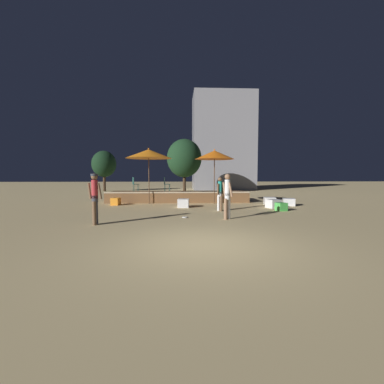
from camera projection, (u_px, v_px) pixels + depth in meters
ground_plane at (204, 245)px, 6.44m from camera, size 120.00×120.00×0.00m
wooden_deck at (178, 197)px, 17.04m from camera, size 9.01×2.41×0.71m
patio_umbrella_0 at (214, 155)px, 15.31m from camera, size 2.34×2.34×3.29m
patio_umbrella_1 at (149, 154)px, 15.41m from camera, size 2.77×2.77×3.37m
cube_seat_0 at (116, 201)px, 14.87m from camera, size 0.53×0.53×0.43m
cube_seat_1 at (281, 207)px, 12.55m from camera, size 0.55×0.55×0.39m
cube_seat_2 at (273, 204)px, 13.63m from camera, size 0.78×0.78×0.45m
cube_seat_3 at (270, 201)px, 14.89m from camera, size 0.72×0.72×0.46m
cube_seat_4 at (289, 202)px, 14.64m from camera, size 0.77×0.77×0.42m
cube_seat_5 at (183, 203)px, 13.85m from camera, size 0.65×0.65×0.46m
person_0 at (95, 196)px, 8.99m from camera, size 0.51×0.31×1.80m
person_1 at (227, 194)px, 10.09m from camera, size 0.38×0.50×1.80m
person_2 at (220, 193)px, 12.43m from camera, size 0.39×0.39×1.65m
bistro_chair_0 at (134, 183)px, 16.34m from camera, size 0.45×0.44×0.90m
bistro_chair_1 at (166, 183)px, 16.41m from camera, size 0.40×0.40×0.90m
frisbee_disc at (185, 217)px, 10.52m from camera, size 0.22×0.22×0.03m
background_tree_0 at (184, 158)px, 23.82m from camera, size 3.22×3.22×5.07m
background_tree_1 at (104, 164)px, 27.40m from camera, size 2.55×2.55×4.33m
distant_building at (223, 143)px, 30.95m from camera, size 7.18×4.71×11.30m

